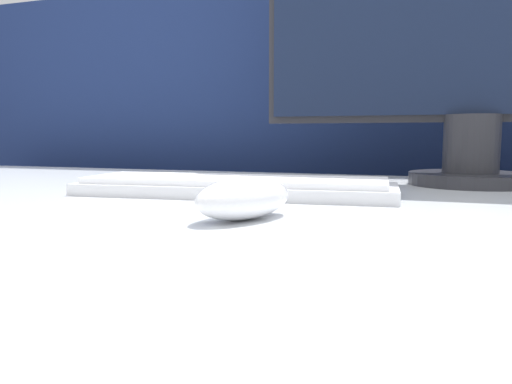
# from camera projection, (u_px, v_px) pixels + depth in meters

# --- Properties ---
(partition_panel) EXTENTS (5.00, 0.03, 1.22)m
(partition_panel) POSITION_uv_depth(u_px,v_px,m) (359.00, 237.00, 1.17)
(partition_panel) COLOR navy
(partition_panel) RESTS_ON ground_plane
(computer_mouse_near) EXTENTS (0.10, 0.13, 0.04)m
(computer_mouse_near) POSITION_uv_depth(u_px,v_px,m) (244.00, 198.00, 0.48)
(computer_mouse_near) COLOR white
(computer_mouse_near) RESTS_ON desk
(keyboard) EXTENTS (0.44, 0.17, 0.02)m
(keyboard) POSITION_uv_depth(u_px,v_px,m) (235.00, 186.00, 0.68)
(keyboard) COLOR silver
(keyboard) RESTS_ON desk
(monitor) EXTENTS (0.69, 0.19, 0.52)m
(monitor) POSITION_uv_depth(u_px,v_px,m) (478.00, 9.00, 0.78)
(monitor) COLOR #28282D
(monitor) RESTS_ON desk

